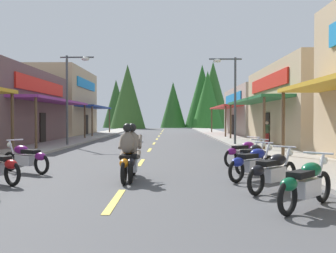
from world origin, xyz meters
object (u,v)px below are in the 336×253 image
object	(u,v)px
streetlamp_left	(72,86)
rider_cruising_lead	(128,157)
motorcycle_parked_right_0	(306,183)
motorcycle_parked_right_3	(252,157)
rider_cruising_trailing	(132,156)
motorcycle_parked_right_4	(244,152)
streetlamp_right	(230,87)
motorcycle_parked_right_1	(273,170)
pedestrian_by_shop	(267,132)
motorcycle_parked_right_2	(253,162)
motorcycle_parked_left_4	(26,157)

from	to	relation	value
streetlamp_left	rider_cruising_lead	xyz separation A→B (m)	(4.82, -12.98, -3.01)
motorcycle_parked_right_0	rider_cruising_lead	distance (m)	4.98
motorcycle_parked_right_3	rider_cruising_trailing	world-z (taller)	rider_cruising_trailing
motorcycle_parked_right_0	streetlamp_left	bearing A→B (deg)	71.37
motorcycle_parked_right_3	motorcycle_parked_right_4	world-z (taller)	same
rider_cruising_lead	streetlamp_right	bearing A→B (deg)	-17.97
streetlamp_left	rider_cruising_lead	bearing A→B (deg)	-69.61
motorcycle_parked_right_1	rider_cruising_lead	bearing A→B (deg)	110.85
motorcycle_parked_right_0	motorcycle_parked_right_3	world-z (taller)	same
streetlamp_left	streetlamp_right	world-z (taller)	streetlamp_left
streetlamp_right	motorcycle_parked_right_4	world-z (taller)	streetlamp_right
motorcycle_parked_right_4	pedestrian_by_shop	world-z (taller)	pedestrian_by_shop
streetlamp_right	motorcycle_parked_right_0	xyz separation A→B (m)	(-1.17, -17.01, -3.16)
motorcycle_parked_right_0	rider_cruising_trailing	distance (m)	5.00
rider_cruising_lead	rider_cruising_trailing	bearing A→B (deg)	-34.63
streetlamp_right	pedestrian_by_shop	distance (m)	3.57
streetlamp_left	motorcycle_parked_right_2	distance (m)	15.62
motorcycle_parked_right_3	motorcycle_parked_left_4	world-z (taller)	same
streetlamp_left	rider_cruising_trailing	xyz separation A→B (m)	(4.93, -12.83, -3.01)
streetlamp_left	motorcycle_parked_right_2	size ratio (longest dim) A/B	3.38
streetlamp_left	motorcycle_parked_right_1	world-z (taller)	streetlamp_left
streetlamp_right	streetlamp_left	bearing A→B (deg)	-175.80
motorcycle_parked_right_1	pedestrian_by_shop	distance (m)	15.36
streetlamp_left	motorcycle_parked_left_4	xyz separation A→B (m)	(1.48, -11.52, -3.17)
streetlamp_right	rider_cruising_trailing	world-z (taller)	streetlamp_right
streetlamp_right	motorcycle_parked_right_1	distance (m)	15.62
motorcycle_parked_right_0	motorcycle_parked_right_3	size ratio (longest dim) A/B	0.94
motorcycle_parked_right_3	motorcycle_parked_right_4	bearing A→B (deg)	37.19
rider_cruising_lead	rider_cruising_trailing	size ratio (longest dim) A/B	1.00
motorcycle_parked_left_4	streetlamp_left	bearing A→B (deg)	-51.31
motorcycle_parked_left_4	rider_cruising_trailing	xyz separation A→B (m)	(3.46, -1.31, 0.17)
motorcycle_parked_right_0	motorcycle_parked_right_3	distance (m)	5.01
motorcycle_parked_right_3	streetlamp_left	bearing A→B (deg)	76.54
streetlamp_right	motorcycle_parked_left_4	world-z (taller)	streetlamp_right
motorcycle_parked_right_0	rider_cruising_trailing	bearing A→B (deg)	89.77
streetlamp_right	motorcycle_parked_left_4	distance (m)	15.07
rider_cruising_trailing	motorcycle_parked_right_0	bearing A→B (deg)	-136.05
streetlamp_left	rider_cruising_trailing	size ratio (longest dim) A/B	2.59
streetlamp_right	rider_cruising_trailing	bearing A→B (deg)	-109.41
motorcycle_parked_right_2	pedestrian_by_shop	size ratio (longest dim) A/B	1.05
rider_cruising_trailing	motorcycle_parked_left_4	bearing A→B (deg)	67.11
motorcycle_parked_right_0	motorcycle_parked_left_4	xyz separation A→B (m)	(-7.05, 4.78, 0.00)
rider_cruising_trailing	streetlamp_right	bearing A→B (deg)	-21.49
motorcycle_parked_right_0	motorcycle_parked_right_2	size ratio (longest dim) A/B	0.98
motorcycle_parked_right_4	streetlamp_left	bearing A→B (deg)	92.40
rider_cruising_lead	pedestrian_by_shop	world-z (taller)	rider_cruising_lead
rider_cruising_trailing	pedestrian_by_shop	distance (m)	14.98
motorcycle_parked_right_2	rider_cruising_trailing	xyz separation A→B (m)	(-3.33, 0.04, 0.17)
streetlamp_left	motorcycle_parked_right_0	world-z (taller)	streetlamp_left
streetlamp_left	pedestrian_by_shop	distance (m)	12.27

